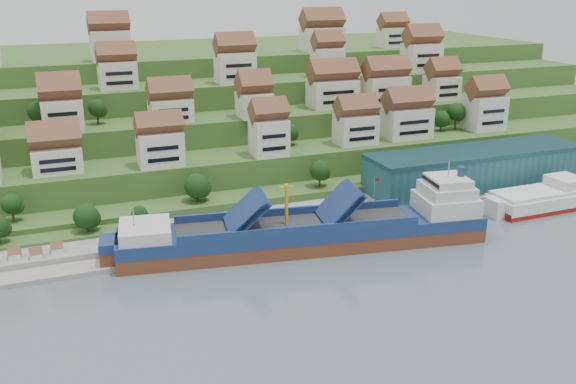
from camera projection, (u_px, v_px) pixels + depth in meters
name	position (u px, v px, depth m)	size (l,w,h in m)	color
ground	(322.00, 244.00, 139.77)	(300.00, 300.00, 0.00)	slate
quay	(371.00, 207.00, 159.55)	(180.00, 14.00, 2.20)	gray
pebble_beach	(38.00, 261.00, 130.23)	(45.00, 20.00, 1.00)	gray
hillside	(203.00, 109.00, 227.83)	(260.00, 128.00, 31.00)	#2D4C1E
hillside_village	(260.00, 92.00, 186.22)	(154.09, 62.28, 29.09)	silver
hillside_trees	(234.00, 134.00, 170.11)	(133.85, 60.13, 29.89)	#183A13
warehouse	(475.00, 168.00, 170.39)	(60.00, 15.00, 10.00)	#205159
flagpole	(375.00, 191.00, 152.64)	(1.28, 0.16, 8.00)	gray
beach_huts	(26.00, 258.00, 127.93)	(14.40, 3.70, 2.20)	white
cargo_ship	(315.00, 232.00, 137.55)	(79.58, 24.07, 17.45)	brown
second_ship	(544.00, 199.00, 160.96)	(28.20, 10.90, 8.12)	maroon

